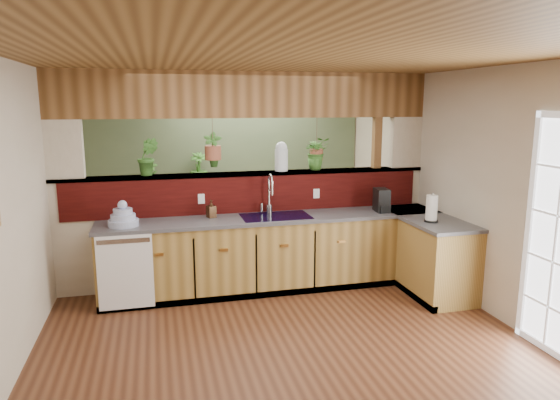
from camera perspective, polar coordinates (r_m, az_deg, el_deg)
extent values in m
cube|color=#4D2918|center=(5.29, -0.62, -13.89)|extent=(4.60, 7.00, 0.01)
cube|color=brown|center=(4.81, -0.69, 15.45)|extent=(4.60, 7.00, 0.01)
cube|color=beige|center=(8.29, -6.33, 4.54)|extent=(4.60, 0.02, 2.60)
cube|color=beige|center=(4.90, -27.81, -1.18)|extent=(0.02, 7.00, 2.60)
cube|color=beige|center=(5.86, 21.79, 1.11)|extent=(0.02, 7.00, 2.60)
cube|color=beige|center=(6.31, -3.51, -3.24)|extent=(4.60, 0.15, 1.35)
cube|color=#360807|center=(6.14, -3.41, 0.65)|extent=(4.40, 0.02, 0.45)
cube|color=brown|center=(6.18, -3.58, 3.02)|extent=(4.60, 0.21, 0.04)
cube|color=brown|center=(6.12, -3.69, 11.91)|extent=(4.60, 0.15, 0.55)
cube|color=beige|center=(6.12, -23.42, 5.17)|extent=(0.40, 0.15, 0.70)
cube|color=beige|center=(6.84, 14.04, 6.27)|extent=(0.40, 0.15, 0.70)
cube|color=brown|center=(6.71, 10.86, 2.88)|extent=(0.10, 0.10, 2.60)
cube|color=brown|center=(6.18, -3.58, 3.02)|extent=(4.60, 0.21, 0.04)
cube|color=brown|center=(6.12, -3.69, 11.91)|extent=(4.60, 0.15, 0.55)
cube|color=#4D5F41|center=(8.27, -6.31, 4.52)|extent=(4.55, 0.02, 2.55)
cube|color=olive|center=(6.08, -0.49, -6.19)|extent=(4.10, 0.60, 0.86)
cube|color=#47474C|center=(5.96, -0.50, -2.05)|extent=(4.14, 0.64, 0.04)
cube|color=olive|center=(6.33, 16.17, -5.93)|extent=(0.60, 1.48, 0.86)
cube|color=#47474C|center=(6.21, 16.39, -1.96)|extent=(0.64, 1.52, 0.04)
cube|color=olive|center=(6.69, 14.29, -4.91)|extent=(0.60, 0.60, 0.86)
cube|color=#47474C|center=(6.59, 14.47, -1.14)|extent=(0.64, 0.64, 0.04)
cube|color=black|center=(5.96, 0.14, -10.52)|extent=(4.10, 0.06, 0.08)
cube|color=black|center=(6.32, 13.83, -9.56)|extent=(0.06, 1.48, 0.08)
cube|color=white|center=(5.63, -17.24, -7.90)|extent=(0.58, 0.02, 0.82)
cube|color=#B7B7B2|center=(5.52, -17.46, -4.50)|extent=(0.54, 0.01, 0.05)
cube|color=black|center=(5.96, -0.50, -2.00)|extent=(0.82, 0.50, 0.03)
cube|color=black|center=(5.94, -2.28, -2.90)|extent=(0.34, 0.40, 0.16)
cube|color=black|center=(6.02, 1.26, -2.69)|extent=(0.34, 0.40, 0.16)
cylinder|color=#B7B7B2|center=(6.13, -1.25, -1.00)|extent=(0.07, 0.07, 0.10)
cylinder|color=#B7B7B2|center=(6.09, -1.26, 0.74)|extent=(0.03, 0.03, 0.29)
torus|color=#B7B7B2|center=(5.99, -1.11, 2.00)|extent=(0.21, 0.10, 0.21)
cylinder|color=#B7B7B2|center=(5.92, -0.90, 1.16)|extent=(0.03, 0.03, 0.13)
cylinder|color=#B7B7B2|center=(6.10, -2.12, -0.85)|extent=(0.03, 0.03, 0.10)
cylinder|color=#A5B1D6|center=(5.74, -17.46, -2.50)|extent=(0.33, 0.33, 0.07)
cylinder|color=#A5B1D6|center=(5.73, -17.50, -1.85)|extent=(0.27, 0.27, 0.06)
cylinder|color=#A5B1D6|center=(5.71, -17.53, -1.25)|extent=(0.21, 0.21, 0.06)
sphere|color=#A5B1D6|center=(5.70, -17.58, -0.54)|extent=(0.10, 0.10, 0.10)
imported|color=#3D2716|center=(5.92, -7.87, -1.00)|extent=(0.12, 0.12, 0.21)
cube|color=black|center=(6.32, 11.53, 0.00)|extent=(0.15, 0.25, 0.29)
cube|color=black|center=(6.27, 11.83, -1.00)|extent=(0.13, 0.10, 0.10)
cylinder|color=silver|center=(6.28, 11.73, -0.61)|extent=(0.08, 0.08, 0.08)
cylinder|color=black|center=(5.93, 16.87, -2.29)|extent=(0.15, 0.15, 0.02)
cylinder|color=#B7B7B2|center=(5.90, 16.95, -0.83)|extent=(0.02, 0.02, 0.33)
cylinder|color=white|center=(5.90, 16.95, -0.83)|extent=(0.13, 0.13, 0.29)
cylinder|color=silver|center=(6.25, 0.15, 4.59)|extent=(0.17, 0.17, 0.28)
sphere|color=silver|center=(6.23, 0.15, 6.01)|extent=(0.15, 0.15, 0.15)
imported|color=#316322|center=(6.05, -14.87, 4.81)|extent=(0.26, 0.22, 0.44)
imported|color=#316322|center=(6.37, 4.06, 5.09)|extent=(0.23, 0.23, 0.37)
cylinder|color=brown|center=(6.06, -7.72, 7.58)|extent=(0.01, 0.01, 0.35)
cylinder|color=brown|center=(6.08, -7.67, 5.37)|extent=(0.20, 0.20, 0.17)
imported|color=#316322|center=(6.06, -7.73, 7.73)|extent=(0.25, 0.19, 0.42)
cylinder|color=brown|center=(6.35, 4.23, 7.56)|extent=(0.01, 0.01, 0.41)
cylinder|color=brown|center=(6.37, 4.19, 5.19)|extent=(0.17, 0.17, 0.14)
imported|color=#316322|center=(6.35, 4.22, 7.14)|extent=(0.32, 0.28, 0.35)
cube|color=black|center=(8.11, -11.20, -1.49)|extent=(1.46, 0.88, 0.95)
imported|color=#316322|center=(7.99, -14.49, 3.01)|extent=(0.20, 0.14, 0.38)
imported|color=#316322|center=(8.01, -9.29, 3.64)|extent=(0.28, 0.28, 0.49)
imported|color=#316322|center=(7.60, 0.78, -2.82)|extent=(0.81, 0.72, 0.82)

